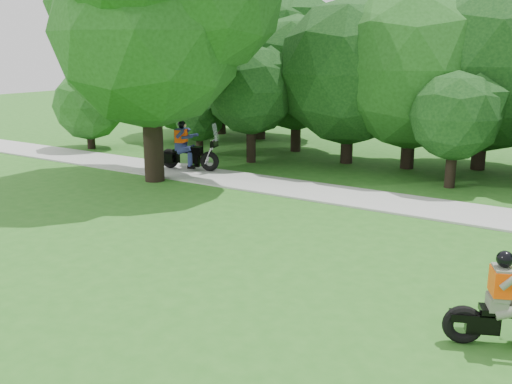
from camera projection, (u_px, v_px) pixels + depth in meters
The scene contains 6 objects.
ground at pixel (370, 336), 9.17m from camera, with size 100.00×100.00×0.00m, color #28651C.
walkway at pixel (478, 215), 15.71m from camera, with size 60.00×2.20×0.06m, color #A4A49F.
tree_line at pixel (469, 70), 21.21m from camera, with size 39.71×12.21×7.88m.
big_tree_west at pixel (154, 9), 18.84m from camera, with size 8.64×6.56×9.96m.
chopper_motorcycle at pixel (510, 312), 8.71m from camera, with size 2.11×1.19×1.56m.
touring_motorcycle at pixel (186, 152), 21.34m from camera, with size 2.41×1.07×1.85m.
Camera 1 is at (2.90, -8.01, 4.49)m, focal length 40.00 mm.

